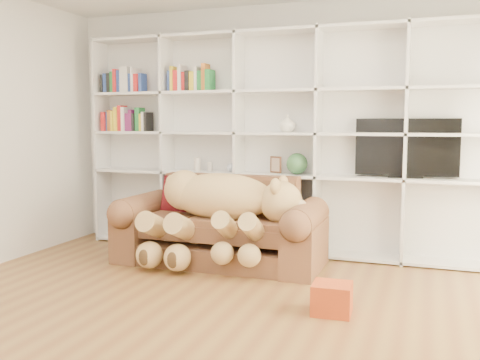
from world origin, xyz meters
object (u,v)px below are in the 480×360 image
at_px(sofa, 221,230).
at_px(gift_box, 332,299).
at_px(tv, 407,149).
at_px(teddy_bear, 219,206).

distance_m(sofa, gift_box, 1.73).
height_order(gift_box, tv, tv).
distance_m(teddy_bear, gift_box, 1.64).
height_order(sofa, gift_box, sofa).
xyz_separation_m(teddy_bear, tv, (1.70, 0.83, 0.55)).
relative_size(teddy_bear, tv, 1.56).
relative_size(sofa, gift_box, 7.22).
distance_m(teddy_bear, tv, 1.97).
height_order(teddy_bear, tv, tv).
height_order(teddy_bear, gift_box, teddy_bear).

